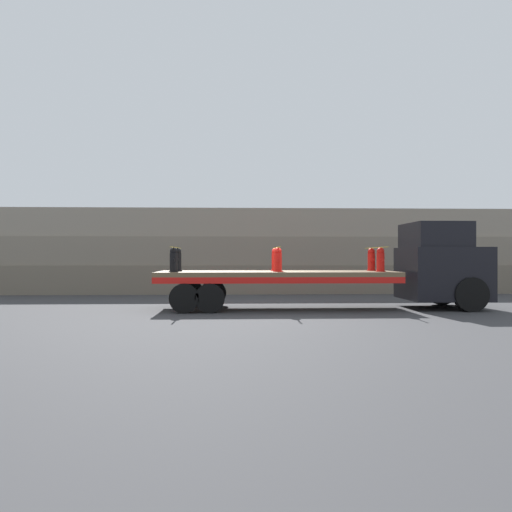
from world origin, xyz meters
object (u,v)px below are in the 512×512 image
(fire_hydrant_red_far_1, at_px, (275,260))
(fire_hydrant_red_far_2, at_px, (371,260))
(flatbed_trailer, at_px, (258,279))
(fire_hydrant_red_near_2, at_px, (381,260))
(truck_cab, at_px, (444,265))
(fire_hydrant_red_near_1, at_px, (278,260))
(fire_hydrant_black_far_0, at_px, (178,260))
(fire_hydrant_black_near_0, at_px, (174,260))

(fire_hydrant_red_far_1, bearing_deg, fire_hydrant_red_far_2, 0.00)
(flatbed_trailer, relative_size, fire_hydrant_red_near_2, 10.00)
(truck_cab, bearing_deg, flatbed_trailer, 180.00)
(fire_hydrant_red_near_1, height_order, fire_hydrant_red_near_2, same)
(truck_cab, xyz_separation_m, fire_hydrant_red_far_2, (-2.40, 0.57, 0.19))
(truck_cab, distance_m, fire_hydrant_red_far_2, 2.47)
(flatbed_trailer, distance_m, fire_hydrant_black_far_0, 2.96)
(fire_hydrant_black_far_0, bearing_deg, fire_hydrant_red_near_1, -18.13)
(flatbed_trailer, relative_size, fire_hydrant_black_near_0, 10.00)
(truck_cab, relative_size, fire_hydrant_black_near_0, 3.66)
(flatbed_trailer, height_order, fire_hydrant_red_far_1, fire_hydrant_red_far_1)
(flatbed_trailer, bearing_deg, fire_hydrant_red_far_1, 42.01)
(fire_hydrant_red_near_2, relative_size, fire_hydrant_red_far_2, 1.00)
(fire_hydrant_red_near_1, xyz_separation_m, fire_hydrant_red_far_2, (3.46, 1.13, 0.00))
(fire_hydrant_red_far_1, bearing_deg, flatbed_trailer, -137.99)
(truck_cab, bearing_deg, fire_hydrant_black_far_0, 176.52)
(flatbed_trailer, bearing_deg, fire_hydrant_red_near_1, -42.01)
(fire_hydrant_black_near_0, xyz_separation_m, fire_hydrant_red_far_1, (3.46, 1.13, 0.00))
(fire_hydrant_red_far_2, bearing_deg, fire_hydrant_red_near_2, -90.00)
(truck_cab, height_order, fire_hydrant_red_near_1, truck_cab)
(truck_cab, bearing_deg, fire_hydrant_black_near_0, -176.52)
(flatbed_trailer, xyz_separation_m, fire_hydrant_red_far_2, (4.09, 0.57, 0.66))
(fire_hydrant_red_near_1, relative_size, fire_hydrant_red_far_2, 1.00)
(fire_hydrant_black_far_0, distance_m, fire_hydrant_red_far_1, 3.46)
(flatbed_trailer, bearing_deg, fire_hydrant_black_far_0, 168.69)
(fire_hydrant_red_far_2, bearing_deg, fire_hydrant_red_far_1, 180.00)
(fire_hydrant_black_far_0, xyz_separation_m, fire_hydrant_red_far_2, (6.92, 0.00, 0.00))
(fire_hydrant_black_near_0, relative_size, fire_hydrant_red_near_1, 1.00)
(fire_hydrant_red_far_2, bearing_deg, fire_hydrant_black_near_0, -170.70)
(fire_hydrant_red_far_1, height_order, fire_hydrant_red_near_2, same)
(fire_hydrant_black_far_0, distance_m, fire_hydrant_red_near_2, 7.01)
(flatbed_trailer, height_order, fire_hydrant_red_near_2, fire_hydrant_red_near_2)
(truck_cab, relative_size, fire_hydrant_black_far_0, 3.66)
(flatbed_trailer, relative_size, fire_hydrant_black_far_0, 10.00)
(fire_hydrant_black_far_0, bearing_deg, fire_hydrant_red_far_1, 0.00)
(truck_cab, bearing_deg, fire_hydrant_red_near_2, -166.72)
(fire_hydrant_red_far_2, bearing_deg, truck_cab, -13.28)
(truck_cab, xyz_separation_m, fire_hydrant_red_near_2, (-2.40, -0.57, 0.19))
(fire_hydrant_black_near_0, bearing_deg, fire_hydrant_red_far_1, 18.13)
(fire_hydrant_black_far_0, relative_size, fire_hydrant_red_near_1, 1.00)
(fire_hydrant_black_far_0, distance_m, fire_hydrant_red_far_2, 6.92)
(truck_cab, distance_m, fire_hydrant_black_near_0, 9.33)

